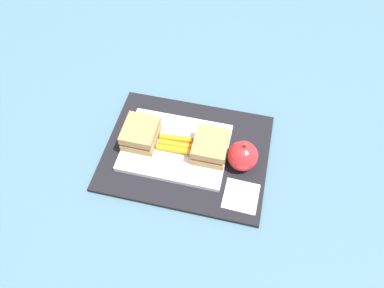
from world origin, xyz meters
The scene contains 8 objects.
ground_plane centered at (0.00, 0.00, 0.00)m, with size 2.40×2.40×0.00m, color #42667A.
lunchbag_mat centered at (0.00, 0.00, 0.01)m, with size 0.36×0.28×0.01m, color black.
food_tray centered at (-0.03, 0.00, 0.02)m, with size 0.23×0.17×0.01m, color white.
sandwich_half_left centered at (-0.10, 0.00, 0.04)m, with size 0.07×0.08×0.04m.
sandwich_half_right centered at (0.05, 0.00, 0.04)m, with size 0.07×0.08×0.04m.
carrot_sticks_bundle centered at (-0.03, 0.00, 0.03)m, with size 0.08×0.04×0.02m.
apple centered at (0.12, -0.01, 0.04)m, with size 0.07×0.07×0.08m.
paper_napkin centered at (0.14, -0.08, 0.01)m, with size 0.07×0.07×0.00m, color white.
Camera 1 is at (0.11, -0.43, 0.70)m, focal length 34.38 mm.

